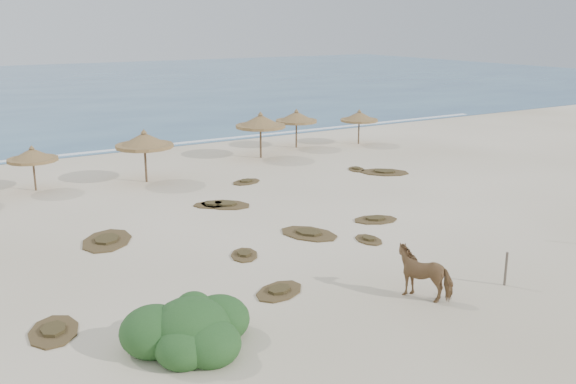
# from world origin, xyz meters

# --- Properties ---
(ground) EXTENTS (160.00, 160.00, 0.00)m
(ground) POSITION_xyz_m (0.00, 0.00, 0.00)
(ground) COLOR #F6E6CA
(ground) RESTS_ON ground
(ocean) EXTENTS (200.00, 100.00, 0.01)m
(ocean) POSITION_xyz_m (0.00, 75.00, 0.00)
(ocean) COLOR #284F7A
(ocean) RESTS_ON ground
(foam_line) EXTENTS (70.00, 0.60, 0.01)m
(foam_line) POSITION_xyz_m (0.00, 26.00, 0.00)
(foam_line) COLOR white
(foam_line) RESTS_ON ground
(palapa_2) EXTENTS (3.07, 3.07, 2.48)m
(palapa_2) POSITION_xyz_m (-6.70, 17.17, 1.93)
(palapa_2) COLOR brown
(palapa_2) RESTS_ON ground
(palapa_3) EXTENTS (3.78, 3.78, 3.03)m
(palapa_3) POSITION_xyz_m (-0.94, 15.90, 2.35)
(palapa_3) COLOR brown
(palapa_3) RESTS_ON ground
(palapa_4) EXTENTS (4.30, 4.30, 3.10)m
(palapa_4) POSITION_xyz_m (7.85, 18.33, 2.41)
(palapa_4) COLOR brown
(palapa_4) RESTS_ON ground
(palapa_5) EXTENTS (3.44, 3.44, 2.80)m
(palapa_5) POSITION_xyz_m (11.79, 20.16, 2.17)
(palapa_5) COLOR brown
(palapa_5) RESTS_ON ground
(palapa_6) EXTENTS (2.97, 2.97, 2.59)m
(palapa_6) POSITION_xyz_m (16.48, 18.92, 2.01)
(palapa_6) COLOR brown
(palapa_6) RESTS_ON ground
(horse) EXTENTS (1.81, 2.17, 1.68)m
(horse) POSITION_xyz_m (1.64, -4.02, 0.84)
(horse) COLOR olive
(horse) RESTS_ON ground
(fence_post_near) EXTENTS (0.11, 0.11, 1.21)m
(fence_post_near) POSITION_xyz_m (4.65, -4.81, 0.60)
(fence_post_near) COLOR brown
(fence_post_near) RESTS_ON ground
(bush) EXTENTS (3.77, 3.32, 1.69)m
(bush) POSITION_xyz_m (-6.36, -3.24, 0.55)
(bush) COLOR #2F5F28
(bush) RESTS_ON ground
(scrub_0) EXTENTS (2.01, 2.54, 0.16)m
(scrub_0) POSITION_xyz_m (-9.46, -0.30, 0.05)
(scrub_0) COLOR brown
(scrub_0) RESTS_ON ground
(scrub_1) EXTENTS (3.18, 3.60, 0.16)m
(scrub_1) POSITION_xyz_m (-5.81, 6.90, 0.05)
(scrub_1) COLOR brown
(scrub_1) RESTS_ON ground
(scrub_2) EXTENTS (1.67, 1.92, 0.16)m
(scrub_2) POSITION_xyz_m (-1.72, 2.43, 0.05)
(scrub_2) COLOR brown
(scrub_2) RESTS_ON ground
(scrub_3) EXTENTS (2.98, 3.00, 0.16)m
(scrub_3) POSITION_xyz_m (0.75, 9.19, 0.05)
(scrub_3) COLOR brown
(scrub_3) RESTS_ON ground
(scrub_4) EXTENTS (2.37, 1.89, 0.16)m
(scrub_4) POSITION_xyz_m (5.55, 3.37, 0.05)
(scrub_4) COLOR brown
(scrub_4) RESTS_ON ground
(scrub_5) EXTENTS (3.47, 3.33, 0.16)m
(scrub_5) POSITION_xyz_m (12.06, 10.58, 0.05)
(scrub_5) COLOR brown
(scrub_5) RESTS_ON ground
(scrub_7) EXTENTS (2.10, 1.69, 0.16)m
(scrub_7) POSITION_xyz_m (3.83, 12.79, 0.05)
(scrub_7) COLOR brown
(scrub_7) RESTS_ON ground
(scrub_9) EXTENTS (2.67, 3.17, 0.16)m
(scrub_9) POSITION_xyz_m (1.84, 3.28, 0.05)
(scrub_9) COLOR brown
(scrub_9) RESTS_ON ground
(scrub_10) EXTENTS (1.47, 1.75, 0.16)m
(scrub_10) POSITION_xyz_m (11.10, 12.09, 0.05)
(scrub_10) COLOR brown
(scrub_10) RESTS_ON ground
(scrub_11) EXTENTS (2.39, 2.07, 0.16)m
(scrub_11) POSITION_xyz_m (-2.32, -1.26, 0.05)
(scrub_11) COLOR brown
(scrub_11) RESTS_ON ground
(scrub_12) EXTENTS (1.13, 1.59, 0.16)m
(scrub_12) POSITION_xyz_m (3.55, 1.33, 0.05)
(scrub_12) COLOR brown
(scrub_12) RESTS_ON ground
(scrub_13) EXTENTS (2.39, 2.07, 0.16)m
(scrub_13) POSITION_xyz_m (0.26, 9.48, 0.05)
(scrub_13) COLOR brown
(scrub_13) RESTS_ON ground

